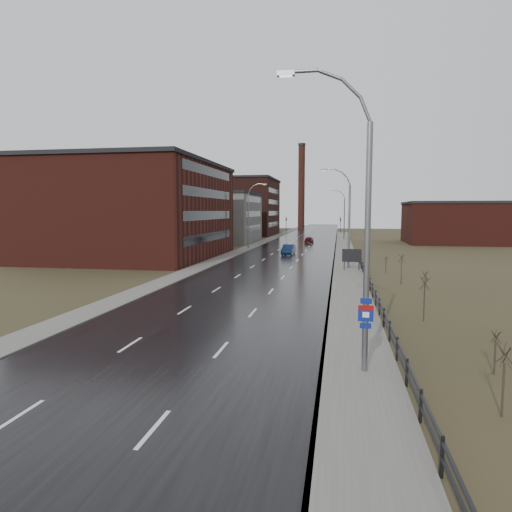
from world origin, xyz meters
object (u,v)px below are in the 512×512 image
at_px(car_near, 288,250).
at_px(streetlight_main, 359,225).
at_px(billboard, 352,256).
at_px(car_far, 309,240).

bearing_deg(car_near, streetlight_main, -78.38).
bearing_deg(billboard, car_near, 116.86).
bearing_deg(car_far, car_near, 89.72).
bearing_deg(billboard, streetlight_main, -91.12).
bearing_deg(billboard, car_far, 99.80).
height_order(billboard, car_near, billboard).
xyz_separation_m(streetlight_main, car_near, (-8.24, 49.63, -5.30)).
bearing_deg(streetlight_main, car_far, 95.18).
distance_m(streetlight_main, billboard, 32.44).
height_order(billboard, car_far, billboard).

